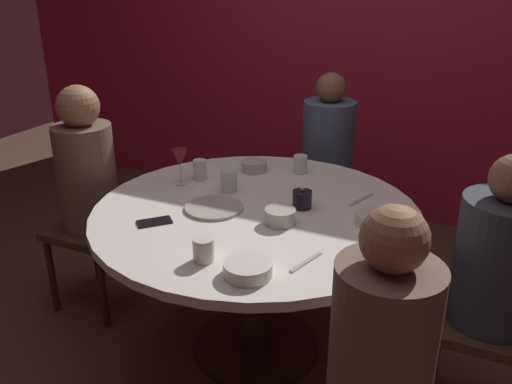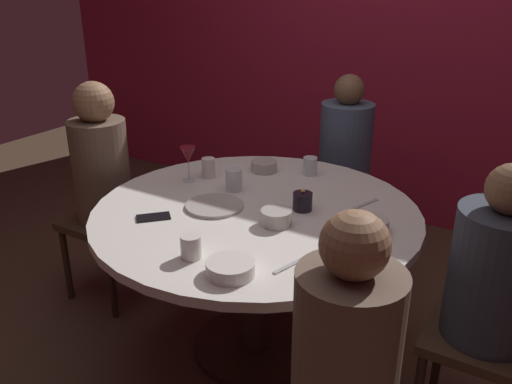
{
  "view_description": "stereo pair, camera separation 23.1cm",
  "coord_description": "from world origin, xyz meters",
  "px_view_note": "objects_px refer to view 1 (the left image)",
  "views": [
    {
      "loc": [
        0.9,
        -1.93,
        1.72
      ],
      "look_at": [
        0.0,
        0.0,
        0.83
      ],
      "focal_mm": 37.69,
      "sensor_mm": 36.0,
      "label": 1
    },
    {
      "loc": [
        1.1,
        -1.83,
        1.72
      ],
      "look_at": [
        0.0,
        0.0,
        0.83
      ],
      "focal_mm": 37.69,
      "sensor_mm": 36.0,
      "label": 2
    }
  ],
  "objects_px": {
    "wine_glass": "(180,159)",
    "bowl_sauce_side": "(248,269)",
    "cup_near_candle": "(200,170)",
    "cup_center_front": "(229,181)",
    "bowl_serving_large": "(254,166)",
    "cell_phone": "(154,222)",
    "seated_diner_right": "(498,266)",
    "cup_by_left_diner": "(300,164)",
    "seated_diner_back": "(328,149)",
    "dining_table": "(256,238)",
    "cup_by_right_diner": "(204,250)",
    "candle_holder": "(302,199)",
    "bowl_salad_center": "(373,219)",
    "bowl_small_white": "(280,216)",
    "dinner_plate": "(214,208)",
    "seated_diner_left": "(87,177)"
  },
  "relations": [
    {
      "from": "wine_glass",
      "to": "bowl_sauce_side",
      "type": "bearing_deg",
      "value": -43.35
    },
    {
      "from": "cup_near_candle",
      "to": "cup_center_front",
      "type": "relative_size",
      "value": 0.93
    },
    {
      "from": "bowl_serving_large",
      "to": "cup_center_front",
      "type": "bearing_deg",
      "value": -88.19
    },
    {
      "from": "cell_phone",
      "to": "bowl_serving_large",
      "type": "relative_size",
      "value": 1.04
    },
    {
      "from": "seated_diner_right",
      "to": "bowl_sauce_side",
      "type": "distance_m",
      "value": 0.93
    },
    {
      "from": "cup_by_left_diner",
      "to": "bowl_sauce_side",
      "type": "bearing_deg",
      "value": -79.3
    },
    {
      "from": "seated_diner_back",
      "to": "cup_near_candle",
      "type": "bearing_deg",
      "value": -26.63
    },
    {
      "from": "wine_glass",
      "to": "cup_center_front",
      "type": "distance_m",
      "value": 0.27
    },
    {
      "from": "dining_table",
      "to": "seated_diner_back",
      "type": "relative_size",
      "value": 1.22
    },
    {
      "from": "seated_diner_right",
      "to": "cup_by_right_diner",
      "type": "bearing_deg",
      "value": 26.67
    },
    {
      "from": "seated_diner_right",
      "to": "cup_by_right_diner",
      "type": "relative_size",
      "value": 12.85
    },
    {
      "from": "seated_diner_back",
      "to": "candle_holder",
      "type": "bearing_deg",
      "value": 10.92
    },
    {
      "from": "bowl_salad_center",
      "to": "cup_by_right_diner",
      "type": "height_order",
      "value": "cup_by_right_diner"
    },
    {
      "from": "seated_diner_right",
      "to": "bowl_sauce_side",
      "type": "bearing_deg",
      "value": 33.29
    },
    {
      "from": "cup_center_front",
      "to": "dining_table",
      "type": "bearing_deg",
      "value": -32.94
    },
    {
      "from": "seated_diner_back",
      "to": "bowl_salad_center",
      "type": "bearing_deg",
      "value": 27.68
    },
    {
      "from": "bowl_serving_large",
      "to": "bowl_small_white",
      "type": "distance_m",
      "value": 0.63
    },
    {
      "from": "dinner_plate",
      "to": "bowl_sauce_side",
      "type": "height_order",
      "value": "bowl_sauce_side"
    },
    {
      "from": "seated_diner_back",
      "to": "bowl_salad_center",
      "type": "relative_size",
      "value": 8.15
    },
    {
      "from": "bowl_sauce_side",
      "to": "cup_by_right_diner",
      "type": "relative_size",
      "value": 1.93
    },
    {
      "from": "bowl_salad_center",
      "to": "cup_by_right_diner",
      "type": "bearing_deg",
      "value": -131.23
    },
    {
      "from": "seated_diner_left",
      "to": "cup_center_front",
      "type": "bearing_deg",
      "value": 9.92
    },
    {
      "from": "cup_near_candle",
      "to": "cup_by_right_diner",
      "type": "height_order",
      "value": "cup_near_candle"
    },
    {
      "from": "bowl_small_white",
      "to": "cup_by_left_diner",
      "type": "distance_m",
      "value": 0.61
    },
    {
      "from": "cup_near_candle",
      "to": "cup_center_front",
      "type": "xyz_separation_m",
      "value": [
        0.2,
        -0.08,
        0.0
      ]
    },
    {
      "from": "bowl_serving_large",
      "to": "bowl_sauce_side",
      "type": "height_order",
      "value": "bowl_serving_large"
    },
    {
      "from": "dining_table",
      "to": "bowl_small_white",
      "type": "distance_m",
      "value": 0.25
    },
    {
      "from": "seated_diner_back",
      "to": "dinner_plate",
      "type": "distance_m",
      "value": 1.1
    },
    {
      "from": "cup_near_candle",
      "to": "dining_table",
      "type": "bearing_deg",
      "value": -27.31
    },
    {
      "from": "candle_holder",
      "to": "bowl_sauce_side",
      "type": "xyz_separation_m",
      "value": [
        0.03,
        -0.61,
        -0.01
      ]
    },
    {
      "from": "dinner_plate",
      "to": "bowl_salad_center",
      "type": "distance_m",
      "value": 0.68
    },
    {
      "from": "dining_table",
      "to": "cup_by_left_diner",
      "type": "height_order",
      "value": "cup_by_left_diner"
    },
    {
      "from": "cup_by_left_diner",
      "to": "bowl_small_white",
      "type": "bearing_deg",
      "value": -77.16
    },
    {
      "from": "wine_glass",
      "to": "dinner_plate",
      "type": "bearing_deg",
      "value": -33.7
    },
    {
      "from": "wine_glass",
      "to": "bowl_salad_center",
      "type": "xyz_separation_m",
      "value": [
        0.95,
        -0.05,
        -0.1
      ]
    },
    {
      "from": "dinner_plate",
      "to": "bowl_small_white",
      "type": "distance_m",
      "value": 0.32
    },
    {
      "from": "cell_phone",
      "to": "bowl_serving_large",
      "type": "distance_m",
      "value": 0.74
    },
    {
      "from": "cup_by_right_diner",
      "to": "dinner_plate",
      "type": "bearing_deg",
      "value": 114.44
    },
    {
      "from": "seated_diner_right",
      "to": "cup_center_front",
      "type": "distance_m",
      "value": 1.19
    },
    {
      "from": "wine_glass",
      "to": "bowl_salad_center",
      "type": "height_order",
      "value": "wine_glass"
    },
    {
      "from": "dining_table",
      "to": "seated_diner_back",
      "type": "xyz_separation_m",
      "value": [
        0.0,
        1.01,
        0.12
      ]
    },
    {
      "from": "wine_glass",
      "to": "dinner_plate",
      "type": "relative_size",
      "value": 0.69
    },
    {
      "from": "bowl_salad_center",
      "to": "cup_center_front",
      "type": "relative_size",
      "value": 1.36
    },
    {
      "from": "seated_diner_back",
      "to": "cup_by_left_diner",
      "type": "xyz_separation_m",
      "value": [
        0.01,
        -0.51,
        0.07
      ]
    },
    {
      "from": "bowl_salad_center",
      "to": "bowl_sauce_side",
      "type": "height_order",
      "value": "same"
    },
    {
      "from": "cup_by_left_diner",
      "to": "cup_center_front",
      "type": "height_order",
      "value": "cup_center_front"
    },
    {
      "from": "wine_glass",
      "to": "bowl_serving_large",
      "type": "height_order",
      "value": "wine_glass"
    },
    {
      "from": "dining_table",
      "to": "bowl_serving_large",
      "type": "relative_size",
      "value": 10.59
    },
    {
      "from": "seated_diner_right",
      "to": "bowl_salad_center",
      "type": "bearing_deg",
      "value": -7.4
    },
    {
      "from": "cup_by_left_diner",
      "to": "cup_by_right_diner",
      "type": "distance_m",
      "value": 0.99
    }
  ]
}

